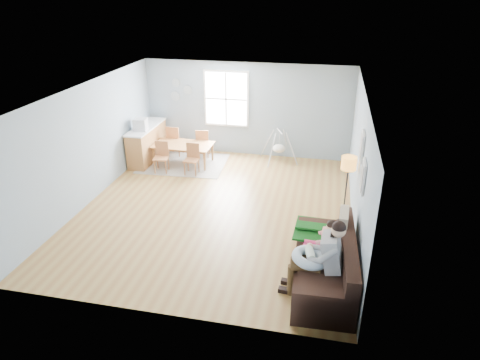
% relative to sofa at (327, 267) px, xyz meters
% --- Properties ---
extents(room, '(8.40, 9.40, 3.90)m').
position_rel_sofa_xyz_m(room, '(-2.52, 2.20, 2.10)').
color(room, olive).
extents(window, '(1.32, 0.08, 1.62)m').
position_rel_sofa_xyz_m(window, '(-3.12, 5.66, 1.33)').
color(window, white).
rests_on(window, room).
extents(pictures, '(0.05, 1.34, 0.74)m').
position_rel_sofa_xyz_m(pictures, '(0.45, 1.15, 1.53)').
color(pictures, white).
rests_on(pictures, room).
extents(wall_plates, '(0.67, 0.02, 0.66)m').
position_rel_sofa_xyz_m(wall_plates, '(-4.52, 5.67, 1.51)').
color(wall_plates, '#8899A3').
rests_on(wall_plates, room).
extents(sofa, '(1.05, 2.29, 0.91)m').
position_rel_sofa_xyz_m(sofa, '(0.00, 0.00, 0.00)').
color(sofa, black).
rests_on(sofa, room).
extents(green_throw, '(1.06, 0.89, 0.04)m').
position_rel_sofa_xyz_m(green_throw, '(-0.12, 0.75, 0.26)').
color(green_throw, '#114E18').
rests_on(green_throw, sofa).
extents(beige_pillow, '(0.18, 0.55, 0.54)m').
position_rel_sofa_xyz_m(beige_pillow, '(0.21, 0.60, 0.51)').
color(beige_pillow, tan).
rests_on(beige_pillow, sofa).
extents(father, '(1.01, 0.49, 1.43)m').
position_rel_sofa_xyz_m(father, '(-0.13, -0.32, 0.45)').
color(father, gray).
rests_on(father, sofa).
extents(nursing_pillow, '(0.69, 0.68, 0.24)m').
position_rel_sofa_xyz_m(nursing_pillow, '(-0.30, -0.33, 0.38)').
color(nursing_pillow, '#A2BDCA').
rests_on(nursing_pillow, father).
extents(infant, '(0.20, 0.40, 0.15)m').
position_rel_sofa_xyz_m(infant, '(-0.30, -0.30, 0.47)').
color(infant, silver).
rests_on(infant, nursing_pillow).
extents(toddler, '(0.58, 0.31, 0.89)m').
position_rel_sofa_xyz_m(toddler, '(-0.09, 0.21, 0.44)').
color(toddler, white).
rests_on(toddler, sofa).
extents(floor_lamp, '(0.31, 0.31, 1.53)m').
position_rel_sofa_xyz_m(floor_lamp, '(0.28, 2.12, 0.94)').
color(floor_lamp, black).
rests_on(floor_lamp, room).
extents(storage_cube, '(0.54, 0.51, 0.49)m').
position_rel_sofa_xyz_m(storage_cube, '(0.01, 0.21, -0.08)').
color(storage_cube, silver).
rests_on(storage_cube, room).
extents(rug, '(2.42, 1.89, 0.01)m').
position_rel_sofa_xyz_m(rug, '(-4.12, 4.55, -0.32)').
color(rug, gray).
rests_on(rug, room).
extents(dining_table, '(1.66, 0.94, 0.58)m').
position_rel_sofa_xyz_m(dining_table, '(-4.12, 4.55, -0.03)').
color(dining_table, '#9C5F33').
rests_on(dining_table, rug).
extents(chair_sw, '(0.42, 0.42, 0.83)m').
position_rel_sofa_xyz_m(chair_sw, '(-4.51, 3.94, 0.14)').
color(chair_sw, '#986234').
rests_on(chair_sw, rug).
extents(chair_se, '(0.38, 0.38, 0.83)m').
position_rel_sofa_xyz_m(chair_se, '(-3.66, 3.98, 0.14)').
color(chair_se, '#986234').
rests_on(chair_se, rug).
extents(chair_nw, '(0.42, 0.42, 0.91)m').
position_rel_sofa_xyz_m(chair_nw, '(-4.57, 5.10, 0.19)').
color(chair_nw, '#986234').
rests_on(chair_nw, rug).
extents(chair_ne, '(0.44, 0.44, 0.85)m').
position_rel_sofa_xyz_m(chair_ne, '(-3.71, 5.15, 0.15)').
color(chair_ne, '#986234').
rests_on(chair_ne, rug).
extents(counter, '(0.53, 1.81, 1.01)m').
position_rel_sofa_xyz_m(counter, '(-5.22, 4.63, 0.19)').
color(counter, '#9C5F33').
rests_on(counter, room).
extents(monitor, '(0.38, 0.36, 0.32)m').
position_rel_sofa_xyz_m(monitor, '(-5.20, 4.29, 0.85)').
color(monitor, silver).
rests_on(monitor, counter).
extents(baby_swing, '(1.17, 1.18, 0.91)m').
position_rel_sofa_xyz_m(baby_swing, '(-1.50, 5.30, 0.08)').
color(baby_swing, silver).
rests_on(baby_swing, room).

